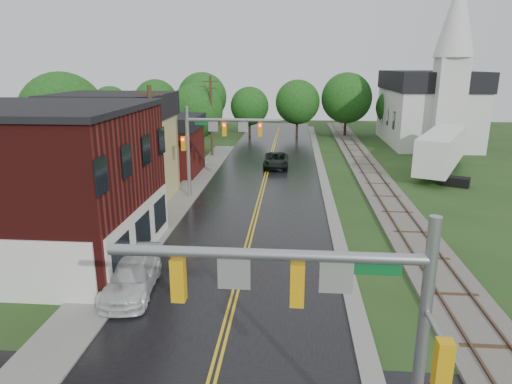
# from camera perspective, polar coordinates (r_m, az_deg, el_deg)

# --- Properties ---
(main_road) EXTENTS (10.00, 90.00, 0.02)m
(main_road) POSITION_cam_1_polar(r_m,az_deg,el_deg) (38.87, 0.81, 0.36)
(main_road) COLOR black
(main_road) RESTS_ON ground
(curb_right) EXTENTS (0.80, 70.00, 0.12)m
(curb_right) POSITION_cam_1_polar(r_m,az_deg,el_deg) (43.72, 8.35, 1.93)
(curb_right) COLOR gray
(curb_right) RESTS_ON ground
(sidewalk_left) EXTENTS (2.40, 50.00, 0.12)m
(sidewalk_left) POSITION_cam_1_polar(r_m,az_deg,el_deg) (35.11, -9.92, -1.58)
(sidewalk_left) COLOR gray
(sidewalk_left) RESTS_ON ground
(brick_building) EXTENTS (14.30, 10.30, 8.30)m
(brick_building) POSITION_cam_1_polar(r_m,az_deg,el_deg) (27.67, -28.34, 0.97)
(brick_building) COLOR #46100F
(brick_building) RESTS_ON ground
(yellow_house) EXTENTS (8.00, 7.00, 6.40)m
(yellow_house) POSITION_cam_1_polar(r_m,az_deg,el_deg) (36.74, -17.04, 3.89)
(yellow_house) COLOR tan
(yellow_house) RESTS_ON ground
(darkred_building) EXTENTS (7.00, 6.00, 4.40)m
(darkred_building) POSITION_cam_1_polar(r_m,az_deg,el_deg) (44.95, -11.59, 5.02)
(darkred_building) COLOR #3F0F0C
(darkred_building) RESTS_ON ground
(church) EXTENTS (10.40, 18.40, 20.00)m
(church) POSITION_cam_1_polar(r_m,az_deg,el_deg) (63.73, 21.01, 10.69)
(church) COLOR silver
(church) RESTS_ON ground
(railroad) EXTENTS (3.20, 80.00, 0.30)m
(railroad) POSITION_cam_1_polar(r_m,az_deg,el_deg) (44.23, 14.32, 1.90)
(railroad) COLOR #59544C
(railroad) RESTS_ON ground
(traffic_signal_near) EXTENTS (7.34, 0.30, 7.20)m
(traffic_signal_near) POSITION_cam_1_polar(r_m,az_deg,el_deg) (10.84, 9.21, -13.96)
(traffic_signal_near) COLOR gray
(traffic_signal_near) RESTS_ON ground
(traffic_signal_far) EXTENTS (7.34, 0.43, 7.20)m
(traffic_signal_far) POSITION_cam_1_polar(r_m,az_deg,el_deg) (35.32, -5.16, 6.99)
(traffic_signal_far) COLOR gray
(traffic_signal_far) RESTS_ON ground
(utility_pole_b) EXTENTS (1.80, 0.28, 9.00)m
(utility_pole_b) POSITION_cam_1_polar(r_m,az_deg,el_deg) (31.35, -12.75, 5.09)
(utility_pole_b) COLOR #382616
(utility_pole_b) RESTS_ON ground
(utility_pole_c) EXTENTS (1.80, 0.28, 9.00)m
(utility_pole_c) POSITION_cam_1_polar(r_m,az_deg,el_deg) (52.54, -5.61, 9.56)
(utility_pole_c) COLOR #382616
(utility_pole_c) RESTS_ON ground
(tree_left_b) EXTENTS (7.60, 7.60, 9.69)m
(tree_left_b) POSITION_cam_1_polar(r_m,az_deg,el_deg) (44.52, -22.83, 8.61)
(tree_left_b) COLOR black
(tree_left_b) RESTS_ON ground
(tree_left_c) EXTENTS (6.00, 6.00, 7.65)m
(tree_left_c) POSITION_cam_1_polar(r_m,az_deg,el_deg) (50.39, -14.44, 8.64)
(tree_left_c) COLOR black
(tree_left_c) RESTS_ON ground
(tree_left_e) EXTENTS (6.40, 6.40, 8.16)m
(tree_left_e) POSITION_cam_1_polar(r_m,az_deg,el_deg) (54.78, -7.39, 9.85)
(tree_left_e) COLOR black
(tree_left_e) RESTS_ON ground
(suv_dark) EXTENTS (2.50, 5.36, 1.48)m
(suv_dark) POSITION_cam_1_polar(r_m,az_deg,el_deg) (46.98, 2.52, 3.97)
(suv_dark) COLOR black
(suv_dark) RESTS_ON ground
(pickup_white) EXTENTS (2.65, 5.40, 1.51)m
(pickup_white) POSITION_cam_1_polar(r_m,az_deg,el_deg) (22.31, -15.27, -10.20)
(pickup_white) COLOR silver
(pickup_white) RESTS_ON ground
(semi_trailer) EXTENTS (8.04, 13.02, 4.06)m
(semi_trailer) POSITION_cam_1_polar(r_m,az_deg,el_deg) (47.52, 22.21, 4.99)
(semi_trailer) COLOR black
(semi_trailer) RESTS_ON ground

